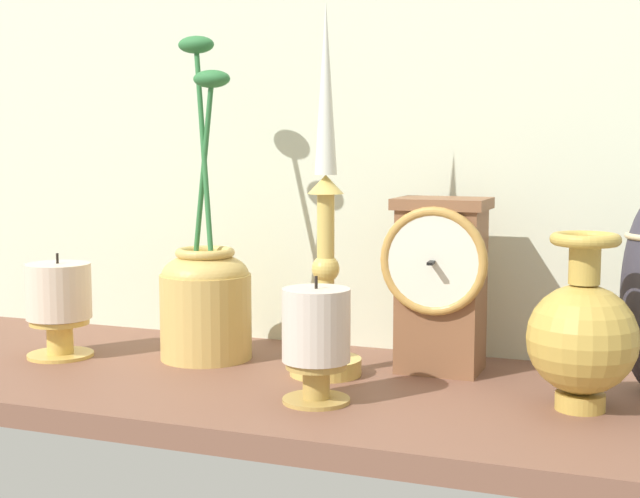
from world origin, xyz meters
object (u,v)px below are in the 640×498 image
at_px(mantel_clock, 440,281).
at_px(pillar_candle_near_clock, 316,337).
at_px(brass_vase_bulbous, 582,335).
at_px(candlestick_tall_left, 326,239).
at_px(pillar_candle_front, 58,303).
at_px(brass_vase_jar, 206,294).

distance_m(mantel_clock, pillar_candle_near_clock, 0.18).
xyz_separation_m(mantel_clock, brass_vase_bulbous, (0.16, -0.09, -0.03)).
distance_m(mantel_clock, brass_vase_bulbous, 0.18).
height_order(candlestick_tall_left, pillar_candle_front, candlestick_tall_left).
bearing_deg(pillar_candle_near_clock, mantel_clock, 62.34).
distance_m(brass_vase_bulbous, brass_vase_jar, 0.43).
bearing_deg(brass_vase_bulbous, brass_vase_jar, 172.05).
bearing_deg(pillar_candle_front, brass_vase_bulbous, -0.43).
height_order(brass_vase_jar, pillar_candle_front, brass_vase_jar).
height_order(mantel_clock, brass_vase_bulbous, mantel_clock).
height_order(mantel_clock, pillar_candle_front, mantel_clock).
bearing_deg(brass_vase_jar, pillar_candle_near_clock, -33.80).
xyz_separation_m(brass_vase_bulbous, pillar_candle_near_clock, (-0.24, -0.06, -0.01)).
height_order(candlestick_tall_left, pillar_candle_near_clock, candlestick_tall_left).
height_order(candlestick_tall_left, brass_vase_jar, candlestick_tall_left).
xyz_separation_m(pillar_candle_front, pillar_candle_near_clock, (0.35, -0.07, -0.00)).
bearing_deg(candlestick_tall_left, mantel_clock, 26.90).
relative_size(mantel_clock, pillar_candle_near_clock, 1.55).
bearing_deg(brass_vase_jar, brass_vase_bulbous, -7.95).
relative_size(mantel_clock, brass_vase_bulbous, 1.14).
xyz_separation_m(candlestick_tall_left, brass_vase_bulbous, (0.27, -0.04, -0.08)).
xyz_separation_m(candlestick_tall_left, brass_vase_jar, (-0.16, 0.02, -0.07)).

